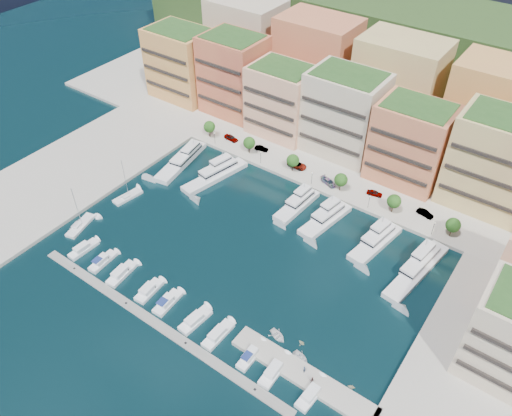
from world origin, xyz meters
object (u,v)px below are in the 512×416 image
object	(u,v)px
cruiser_1	(102,261)
lamppost_0	(215,136)
cruiser_3	(149,291)
tender_3	(351,387)
cruiser_2	(122,274)
tender_0	(278,336)
tree_2	(293,160)
person_1	(312,380)
car_3	(329,182)
lamppost_4	(434,226)
yacht_4	(326,218)
car_2	(297,165)
lamppost_3	(369,200)
yacht_6	(418,268)
car_1	(261,148)
cruiser_8	(274,371)
cruiser_9	(311,394)
tree_5	(453,225)
car_5	(425,213)
sailboat_1	(128,197)
cruiser_6	(218,335)
yacht_3	(298,203)
cruiser_4	(167,303)
tree_1	(249,143)
lamppost_2	(312,176)
cruiser_5	(195,320)
car_4	(375,193)
yacht_0	(183,159)
yacht_1	(217,174)
yacht_5	(377,240)
tree_4	(394,201)
person_0	(304,369)
tree_0	(209,127)
cruiser_0	(83,249)
lamppost_1	(261,155)
sailboat_0	(80,226)
cruiser_7	(251,356)
tree_3	(341,180)

from	to	relation	value
cruiser_1	lamppost_0	bearing A→B (deg)	100.15
cruiser_3	tender_3	xyz separation A→B (m)	(49.23, 5.98, -0.15)
cruiser_2	tender_0	distance (m)	40.73
tree_2	person_1	bearing A→B (deg)	-54.31
car_3	lamppost_4	bearing A→B (deg)	-76.92
yacht_4	car_2	size ratio (longest dim) A/B	2.99
lamppost_3	yacht_6	world-z (taller)	yacht_6
tender_0	car_1	size ratio (longest dim) A/B	0.98
cruiser_8	cruiser_9	bearing A→B (deg)	0.03
tree_5	car_5	distance (m)	9.49
sailboat_1	car_2	bearing A→B (deg)	51.13
cruiser_6	tender_3	world-z (taller)	cruiser_6
yacht_3	cruiser_4	distance (m)	46.50
cruiser_3	car_1	bearing A→B (deg)	100.61
cruiser_6	tender_0	distance (m)	12.71
lamppost_3	cruiser_6	distance (m)	56.40
tree_1	cruiser_9	distance (m)	81.82
lamppost_2	yacht_4	distance (m)	15.24
cruiser_5	car_4	world-z (taller)	car_4
tender_0	car_2	distance (m)	60.45
tree_2	car_4	distance (m)	25.48
yacht_0	cruiser_1	size ratio (longest dim) A/B	2.97
tree_2	lamppost_4	size ratio (longest dim) A/B	1.35
yacht_1	yacht_5	size ratio (longest dim) A/B	1.22
tree_4	lamppost_3	bearing A→B (deg)	-159.03
tree_2	person_0	distance (m)	66.90
tree_0	car_2	size ratio (longest dim) A/B	0.93
lamppost_3	person_0	bearing A→B (deg)	-77.22
lamppost_2	lamppost_4	world-z (taller)	same
tree_0	tree_1	xyz separation A→B (m)	(16.00, 0.00, 0.00)
yacht_1	cruiser_8	world-z (taller)	yacht_1
yacht_0	car_2	bearing A→B (deg)	29.32
cruiser_5	cruiser_0	bearing A→B (deg)	180.00
yacht_3	yacht_5	size ratio (longest dim) A/B	0.90
cruiser_2	cruiser_5	size ratio (longest dim) A/B	1.04
lamppost_1	sailboat_0	xyz separation A→B (m)	(-22.91, -50.42, -3.52)
cruiser_4	car_1	world-z (taller)	car_1
lamppost_1	cruiser_7	world-z (taller)	lamppost_1
car_2	yacht_4	bearing A→B (deg)	-128.63
yacht_3	cruiser_7	size ratio (longest dim) A/B	2.17
sailboat_1	person_0	bearing A→B (deg)	-14.52
lamppost_3	yacht_1	xyz separation A→B (m)	(-43.23, -12.38, -2.73)
car_2	lamppost_2	bearing A→B (deg)	-120.76
tree_5	yacht_1	distance (m)	66.96
yacht_3	cruiser_7	world-z (taller)	yacht_3
cruiser_1	tree_2	bearing A→B (deg)	72.77
tree_3	yacht_4	world-z (taller)	tree_3
yacht_3	car_5	world-z (taller)	yacht_3
lamppost_0	car_1	xyz separation A→B (m)	(14.29, 5.63, -2.12)
tree_3	cruiser_9	world-z (taller)	tree_3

